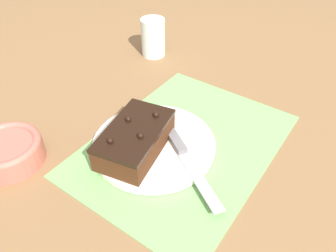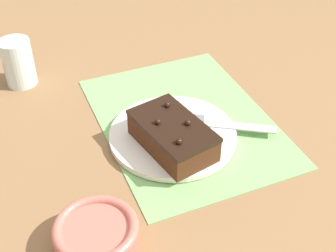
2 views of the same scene
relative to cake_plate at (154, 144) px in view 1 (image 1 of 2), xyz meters
name	(u,v)px [view 1 (image 1 of 2)]	position (x,y,z in m)	size (l,w,h in m)	color
ground_plane	(184,145)	(0.04, -0.05, -0.01)	(3.00, 3.00, 0.00)	olive
placemat_woven	(184,144)	(0.04, -0.05, -0.01)	(0.46, 0.34, 0.00)	#7AB266
cake_plate	(154,144)	(0.00, 0.00, 0.00)	(0.26, 0.26, 0.01)	white
chocolate_cake	(135,139)	(-0.04, 0.02, 0.03)	(0.19, 0.13, 0.07)	#472614
serving_knife	(184,154)	(0.00, -0.07, 0.01)	(0.13, 0.19, 0.01)	slate
drinking_glass	(153,37)	(0.32, 0.25, 0.04)	(0.07, 0.07, 0.11)	silver
small_bowl	(8,151)	(-0.19, 0.21, 0.02)	(0.13, 0.13, 0.05)	#C66656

